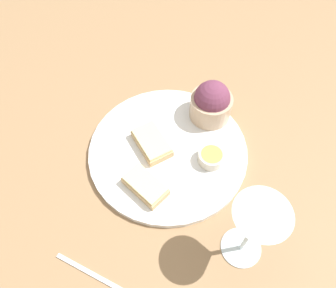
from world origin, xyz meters
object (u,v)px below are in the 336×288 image
(cheese_toast_near, at_px, (152,143))
(fork, at_px, (101,279))
(salad_bowl, at_px, (211,103))
(sauce_ramekin, at_px, (211,157))
(cheese_toast_far, at_px, (145,186))
(wine_glass, at_px, (255,225))

(cheese_toast_near, relative_size, fork, 0.68)
(salad_bowl, bearing_deg, sauce_ramekin, 154.57)
(salad_bowl, height_order, sauce_ramekin, salad_bowl)
(sauce_ramekin, distance_m, fork, 0.32)
(cheese_toast_far, relative_size, fork, 0.70)
(sauce_ramekin, height_order, fork, sauce_ramekin)
(wine_glass, xyz_separation_m, fork, (0.05, 0.26, -0.12))
(salad_bowl, bearing_deg, cheese_toast_near, 100.84)
(sauce_ramekin, xyz_separation_m, cheese_toast_far, (-0.01, 0.15, -0.00))
(salad_bowl, xyz_separation_m, wine_glass, (-0.30, 0.08, 0.07))
(cheese_toast_near, bearing_deg, sauce_ramekin, -128.92)
(cheese_toast_near, height_order, cheese_toast_far, same)
(salad_bowl, height_order, cheese_toast_far, salad_bowl)
(cheese_toast_near, xyz_separation_m, cheese_toast_far, (-0.09, 0.05, 0.00))
(salad_bowl, relative_size, cheese_toast_far, 0.95)
(cheese_toast_far, relative_size, wine_glass, 0.59)
(fork, bearing_deg, sauce_ramekin, -64.14)
(salad_bowl, relative_size, cheese_toast_near, 0.97)
(salad_bowl, xyz_separation_m, sauce_ramekin, (-0.11, 0.05, -0.03))
(cheese_toast_near, height_order, fork, cheese_toast_near)
(salad_bowl, distance_m, cheese_toast_near, 0.16)
(sauce_ramekin, bearing_deg, cheese_toast_far, 93.14)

